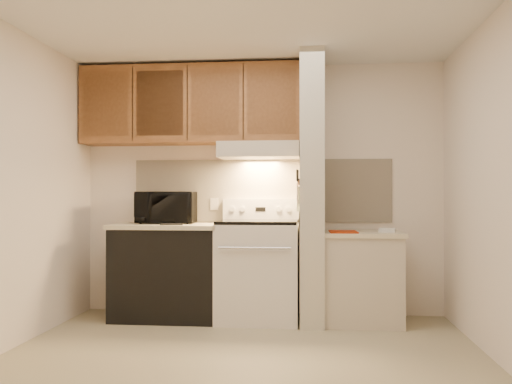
# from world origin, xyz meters

# --- Properties ---
(floor) EXTENTS (3.60, 3.60, 0.00)m
(floor) POSITION_xyz_m (0.00, 0.00, 0.00)
(floor) COLOR tan
(floor) RESTS_ON ground
(ceiling) EXTENTS (3.60, 3.60, 0.00)m
(ceiling) POSITION_xyz_m (0.00, 0.00, 2.50)
(ceiling) COLOR white
(ceiling) RESTS_ON wall_back
(wall_back) EXTENTS (3.60, 2.50, 0.02)m
(wall_back) POSITION_xyz_m (0.00, 1.50, 1.25)
(wall_back) COLOR white
(wall_back) RESTS_ON floor
(wall_left) EXTENTS (0.02, 3.00, 2.50)m
(wall_left) POSITION_xyz_m (-1.80, 0.00, 1.25)
(wall_left) COLOR white
(wall_left) RESTS_ON floor
(wall_right) EXTENTS (0.02, 3.00, 2.50)m
(wall_right) POSITION_xyz_m (1.80, 0.00, 1.25)
(wall_right) COLOR white
(wall_right) RESTS_ON floor
(backsplash) EXTENTS (2.60, 0.02, 0.63)m
(backsplash) POSITION_xyz_m (0.00, 1.49, 1.24)
(backsplash) COLOR white
(backsplash) RESTS_ON wall_back
(range_body) EXTENTS (0.76, 0.65, 0.92)m
(range_body) POSITION_xyz_m (0.00, 1.16, 0.46)
(range_body) COLOR silver
(range_body) RESTS_ON floor
(oven_window) EXTENTS (0.50, 0.01, 0.30)m
(oven_window) POSITION_xyz_m (0.00, 0.84, 0.50)
(oven_window) COLOR black
(oven_window) RESTS_ON range_body
(oven_handle) EXTENTS (0.65, 0.02, 0.02)m
(oven_handle) POSITION_xyz_m (0.00, 0.80, 0.72)
(oven_handle) COLOR silver
(oven_handle) RESTS_ON range_body
(cooktop) EXTENTS (0.74, 0.64, 0.03)m
(cooktop) POSITION_xyz_m (0.00, 1.16, 0.94)
(cooktop) COLOR black
(cooktop) RESTS_ON range_body
(range_backguard) EXTENTS (0.76, 0.08, 0.20)m
(range_backguard) POSITION_xyz_m (0.00, 1.44, 1.05)
(range_backguard) COLOR silver
(range_backguard) RESTS_ON range_body
(range_display) EXTENTS (0.10, 0.01, 0.04)m
(range_display) POSITION_xyz_m (0.00, 1.40, 1.05)
(range_display) COLOR black
(range_display) RESTS_ON range_backguard
(range_knob_left_outer) EXTENTS (0.05, 0.02, 0.05)m
(range_knob_left_outer) POSITION_xyz_m (-0.28, 1.40, 1.05)
(range_knob_left_outer) COLOR silver
(range_knob_left_outer) RESTS_ON range_backguard
(range_knob_left_inner) EXTENTS (0.05, 0.02, 0.05)m
(range_knob_left_inner) POSITION_xyz_m (-0.18, 1.40, 1.05)
(range_knob_left_inner) COLOR silver
(range_knob_left_inner) RESTS_ON range_backguard
(range_knob_right_inner) EXTENTS (0.05, 0.02, 0.05)m
(range_knob_right_inner) POSITION_xyz_m (0.18, 1.40, 1.05)
(range_knob_right_inner) COLOR silver
(range_knob_right_inner) RESTS_ON range_backguard
(range_knob_right_outer) EXTENTS (0.05, 0.02, 0.05)m
(range_knob_right_outer) POSITION_xyz_m (0.28, 1.40, 1.05)
(range_knob_right_outer) COLOR silver
(range_knob_right_outer) RESTS_ON range_backguard
(dishwasher_front) EXTENTS (1.00, 0.63, 0.87)m
(dishwasher_front) POSITION_xyz_m (-0.88, 1.17, 0.43)
(dishwasher_front) COLOR black
(dishwasher_front) RESTS_ON floor
(left_countertop) EXTENTS (1.04, 0.67, 0.04)m
(left_countertop) POSITION_xyz_m (-0.88, 1.17, 0.89)
(left_countertop) COLOR beige
(left_countertop) RESTS_ON dishwasher_front
(spoon_rest) EXTENTS (0.22, 0.11, 0.01)m
(spoon_rest) POSITION_xyz_m (-0.79, 0.97, 0.92)
(spoon_rest) COLOR black
(spoon_rest) RESTS_ON left_countertop
(teal_jar) EXTENTS (0.10, 0.10, 0.10)m
(teal_jar) POSITION_xyz_m (-0.85, 1.39, 0.96)
(teal_jar) COLOR #1F5E5C
(teal_jar) RESTS_ON left_countertop
(outlet) EXTENTS (0.08, 0.01, 0.12)m
(outlet) POSITION_xyz_m (-0.48, 1.48, 1.10)
(outlet) COLOR beige
(outlet) RESTS_ON backsplash
(microwave) EXTENTS (0.59, 0.42, 0.31)m
(microwave) POSITION_xyz_m (-0.93, 1.31, 1.07)
(microwave) COLOR black
(microwave) RESTS_ON left_countertop
(partition_pillar) EXTENTS (0.22, 0.70, 2.50)m
(partition_pillar) POSITION_xyz_m (0.51, 1.15, 1.25)
(partition_pillar) COLOR beige
(partition_pillar) RESTS_ON floor
(pillar_trim) EXTENTS (0.01, 0.70, 0.04)m
(pillar_trim) POSITION_xyz_m (0.39, 1.15, 1.30)
(pillar_trim) COLOR brown
(pillar_trim) RESTS_ON partition_pillar
(knife_strip) EXTENTS (0.02, 0.42, 0.04)m
(knife_strip) POSITION_xyz_m (0.39, 1.10, 1.32)
(knife_strip) COLOR black
(knife_strip) RESTS_ON partition_pillar
(knife_blade_a) EXTENTS (0.01, 0.03, 0.16)m
(knife_blade_a) POSITION_xyz_m (0.38, 0.93, 1.22)
(knife_blade_a) COLOR silver
(knife_blade_a) RESTS_ON knife_strip
(knife_handle_a) EXTENTS (0.02, 0.02, 0.10)m
(knife_handle_a) POSITION_xyz_m (0.38, 0.93, 1.37)
(knife_handle_a) COLOR black
(knife_handle_a) RESTS_ON knife_strip
(knife_blade_b) EXTENTS (0.01, 0.04, 0.18)m
(knife_blade_b) POSITION_xyz_m (0.38, 1.01, 1.21)
(knife_blade_b) COLOR silver
(knife_blade_b) RESTS_ON knife_strip
(knife_handle_b) EXTENTS (0.02, 0.02, 0.10)m
(knife_handle_b) POSITION_xyz_m (0.38, 1.02, 1.37)
(knife_handle_b) COLOR black
(knife_handle_b) RESTS_ON knife_strip
(knife_blade_c) EXTENTS (0.01, 0.04, 0.20)m
(knife_blade_c) POSITION_xyz_m (0.38, 1.11, 1.20)
(knife_blade_c) COLOR silver
(knife_blade_c) RESTS_ON knife_strip
(knife_handle_c) EXTENTS (0.02, 0.02, 0.10)m
(knife_handle_c) POSITION_xyz_m (0.38, 1.11, 1.37)
(knife_handle_c) COLOR black
(knife_handle_c) RESTS_ON knife_strip
(knife_blade_d) EXTENTS (0.01, 0.04, 0.16)m
(knife_blade_d) POSITION_xyz_m (0.38, 1.17, 1.22)
(knife_blade_d) COLOR silver
(knife_blade_d) RESTS_ON knife_strip
(knife_handle_d) EXTENTS (0.02, 0.02, 0.10)m
(knife_handle_d) POSITION_xyz_m (0.38, 1.18, 1.37)
(knife_handle_d) COLOR black
(knife_handle_d) RESTS_ON knife_strip
(knife_blade_e) EXTENTS (0.01, 0.04, 0.18)m
(knife_blade_e) POSITION_xyz_m (0.38, 1.26, 1.21)
(knife_blade_e) COLOR silver
(knife_blade_e) RESTS_ON knife_strip
(knife_handle_e) EXTENTS (0.02, 0.02, 0.10)m
(knife_handle_e) POSITION_xyz_m (0.38, 1.25, 1.37)
(knife_handle_e) COLOR black
(knife_handle_e) RESTS_ON knife_strip
(oven_mitt) EXTENTS (0.03, 0.10, 0.24)m
(oven_mitt) POSITION_xyz_m (0.38, 1.32, 1.15)
(oven_mitt) COLOR gray
(oven_mitt) RESTS_ON partition_pillar
(right_cab_base) EXTENTS (0.70, 0.60, 0.81)m
(right_cab_base) POSITION_xyz_m (0.97, 1.15, 0.40)
(right_cab_base) COLOR beige
(right_cab_base) RESTS_ON floor
(right_countertop) EXTENTS (0.74, 0.64, 0.04)m
(right_countertop) POSITION_xyz_m (0.97, 1.15, 0.83)
(right_countertop) COLOR beige
(right_countertop) RESTS_ON right_cab_base
(red_folder) EXTENTS (0.26, 0.34, 0.01)m
(red_folder) POSITION_xyz_m (0.79, 1.00, 0.86)
(red_folder) COLOR #972406
(red_folder) RESTS_ON right_countertop
(white_box) EXTENTS (0.16, 0.13, 0.04)m
(white_box) POSITION_xyz_m (1.19, 1.05, 0.87)
(white_box) COLOR white
(white_box) RESTS_ON right_countertop
(range_hood) EXTENTS (0.78, 0.44, 0.15)m
(range_hood) POSITION_xyz_m (0.00, 1.28, 1.62)
(range_hood) COLOR beige
(range_hood) RESTS_ON upper_cabinets
(hood_lip) EXTENTS (0.78, 0.04, 0.06)m
(hood_lip) POSITION_xyz_m (0.00, 1.07, 1.58)
(hood_lip) COLOR beige
(hood_lip) RESTS_ON range_hood
(upper_cabinets) EXTENTS (2.18, 0.33, 0.77)m
(upper_cabinets) POSITION_xyz_m (-0.69, 1.32, 2.08)
(upper_cabinets) COLOR brown
(upper_cabinets) RESTS_ON wall_back
(cab_door_a) EXTENTS (0.46, 0.01, 0.63)m
(cab_door_a) POSITION_xyz_m (-1.51, 1.17, 2.08)
(cab_door_a) COLOR brown
(cab_door_a) RESTS_ON upper_cabinets
(cab_gap_a) EXTENTS (0.01, 0.01, 0.73)m
(cab_gap_a) POSITION_xyz_m (-1.23, 1.16, 2.08)
(cab_gap_a) COLOR black
(cab_gap_a) RESTS_ON upper_cabinets
(cab_door_b) EXTENTS (0.46, 0.01, 0.63)m
(cab_door_b) POSITION_xyz_m (-0.96, 1.17, 2.08)
(cab_door_b) COLOR brown
(cab_door_b) RESTS_ON upper_cabinets
(cab_gap_b) EXTENTS (0.01, 0.01, 0.73)m
(cab_gap_b) POSITION_xyz_m (-0.69, 1.16, 2.08)
(cab_gap_b) COLOR black
(cab_gap_b) RESTS_ON upper_cabinets
(cab_door_c) EXTENTS (0.46, 0.01, 0.63)m
(cab_door_c) POSITION_xyz_m (-0.42, 1.17, 2.08)
(cab_door_c) COLOR brown
(cab_door_c) RESTS_ON upper_cabinets
(cab_gap_c) EXTENTS (0.01, 0.01, 0.73)m
(cab_gap_c) POSITION_xyz_m (-0.14, 1.16, 2.08)
(cab_gap_c) COLOR black
(cab_gap_c) RESTS_ON upper_cabinets
(cab_door_d) EXTENTS (0.46, 0.01, 0.63)m
(cab_door_d) POSITION_xyz_m (0.13, 1.17, 2.08)
(cab_door_d) COLOR brown
(cab_door_d) RESTS_ON upper_cabinets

